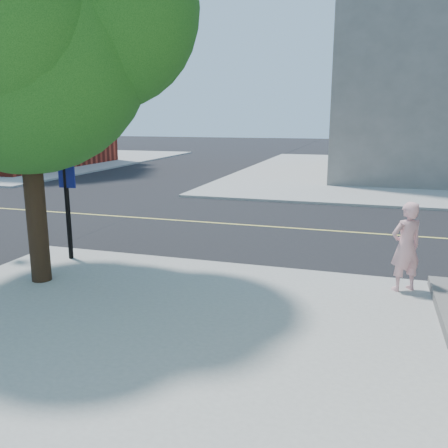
% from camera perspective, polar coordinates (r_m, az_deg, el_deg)
% --- Properties ---
extents(ground, '(140.00, 140.00, 0.00)m').
position_cam_1_polar(ground, '(13.12, -16.57, -3.38)').
color(ground, black).
rests_on(ground, ground).
extents(road_ew, '(140.00, 9.00, 0.01)m').
position_cam_1_polar(road_ew, '(16.92, -8.15, 0.60)').
color(road_ew, black).
rests_on(road_ew, ground).
extents(man_on_phone, '(0.78, 0.72, 1.80)m').
position_cam_1_polar(man_on_phone, '(10.04, 20.89, -2.54)').
color(man_on_phone, '#E9A7AD').
rests_on(man_on_phone, sidewalk_se).
extents(street_tree, '(6.22, 5.65, 8.25)m').
position_cam_1_polar(street_tree, '(10.50, -22.65, 22.40)').
color(street_tree, black).
rests_on(street_tree, sidewalk_se).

